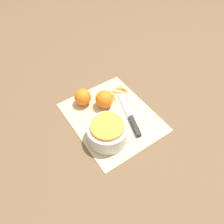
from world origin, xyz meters
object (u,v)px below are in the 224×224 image
at_px(knife, 132,121).
at_px(orange_right, 83,97).
at_px(bowl_speckled, 108,132).
at_px(orange_left, 104,99).

xyz_separation_m(knife, orange_right, (0.22, 0.12, 0.03)).
distance_m(bowl_speckled, knife, 0.14).
xyz_separation_m(orange_left, orange_right, (0.07, 0.07, -0.00)).
distance_m(knife, orange_left, 0.16).
relative_size(knife, orange_right, 3.34).
relative_size(orange_left, orange_right, 1.07).
distance_m(bowl_speckled, orange_right, 0.23).
bearing_deg(knife, orange_right, 46.56).
distance_m(knife, orange_right, 0.25).
height_order(bowl_speckled, orange_right, bowl_speckled).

